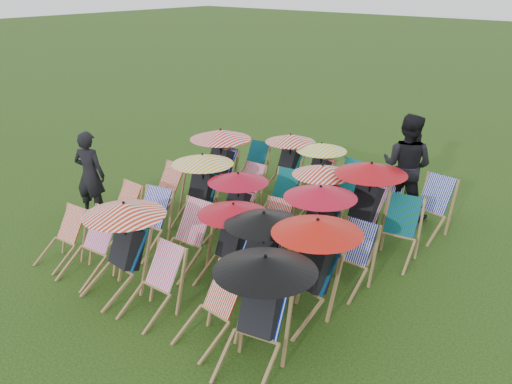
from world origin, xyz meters
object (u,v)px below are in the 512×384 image
Objects in this scene: deckchair_29 at (428,208)px; person_rear at (407,166)px; person_left at (90,175)px; deckchair_0 at (61,238)px; deckchair_5 at (257,312)px.

deckchair_29 is 0.50× the size of person_rear.
person_left is 0.84× the size of person_rear.
deckchair_0 is 0.42× the size of person_rear.
person_rear is (4.39, 3.73, 0.15)m from person_left.
person_left is at bearing 125.98° from deckchair_0.
deckchair_5 is at bearing -84.64° from deckchair_29.
deckchair_5 is at bearing -3.62° from deckchair_0.
person_left reaches higher than deckchair_29.
deckchair_0 is 0.59× the size of deckchair_5.
deckchair_29 is 6.03m from person_left.
deckchair_5 is 1.43× the size of deckchair_29.
deckchair_0 is 1.83m from person_left.
person_rear is at bearing 86.31° from deckchair_5.
deckchair_5 reaches higher than deckchair_0.
person_rear is (3.25, 5.11, 0.56)m from deckchair_0.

